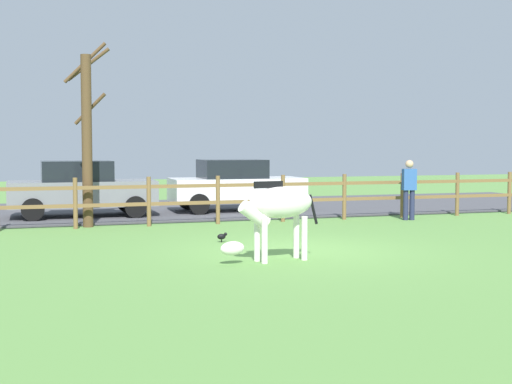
% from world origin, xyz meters
% --- Properties ---
extents(ground_plane, '(60.00, 60.00, 0.00)m').
position_xyz_m(ground_plane, '(0.00, 0.00, 0.00)').
color(ground_plane, '#5B8C42').
extents(parking_asphalt, '(28.00, 7.40, 0.05)m').
position_xyz_m(parking_asphalt, '(0.00, 9.30, 0.03)').
color(parking_asphalt, '#47474C').
rests_on(parking_asphalt, ground_plane).
extents(paddock_fence, '(21.68, 0.11, 1.25)m').
position_xyz_m(paddock_fence, '(-0.21, 5.00, 0.71)').
color(paddock_fence, brown).
rests_on(paddock_fence, ground_plane).
extents(bare_tree, '(1.17, 0.79, 4.67)m').
position_xyz_m(bare_tree, '(-3.48, 5.36, 2.30)').
color(bare_tree, '#513A23').
rests_on(bare_tree, ground_plane).
extents(zebra, '(1.93, 0.68, 1.41)m').
position_xyz_m(zebra, '(-0.77, -1.10, 0.93)').
color(zebra, white).
rests_on(zebra, ground_plane).
extents(crow_on_grass, '(0.22, 0.10, 0.20)m').
position_xyz_m(crow_on_grass, '(-1.05, 1.54, 0.13)').
color(crow_on_grass, black).
rests_on(crow_on_grass, ground_plane).
extents(parked_car_white, '(4.03, 1.95, 1.56)m').
position_xyz_m(parked_car_white, '(1.13, 7.94, 0.84)').
color(parked_car_white, white).
rests_on(parked_car_white, parking_asphalt).
extents(parked_car_grey, '(4.00, 1.88, 1.56)m').
position_xyz_m(parked_car_grey, '(-3.48, 7.60, 0.84)').
color(parked_car_grey, slate).
rests_on(parked_car_grey, parking_asphalt).
extents(visitor_near_fence, '(0.40, 0.28, 1.64)m').
position_xyz_m(visitor_near_fence, '(5.00, 4.33, 0.91)').
color(visitor_near_fence, '#232847').
rests_on(visitor_near_fence, ground_plane).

